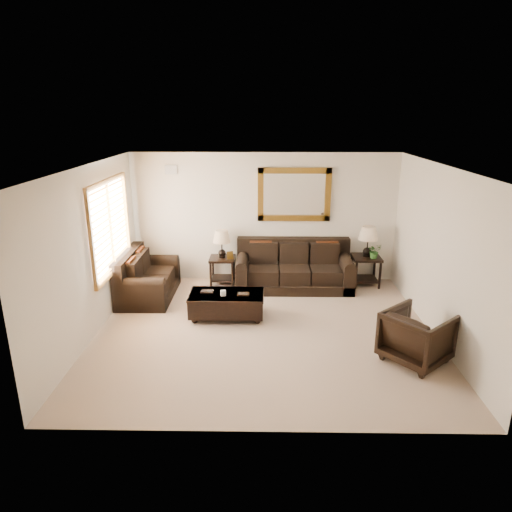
{
  "coord_description": "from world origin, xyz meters",
  "views": [
    {
      "loc": [
        -0.02,
        -6.84,
        3.47
      ],
      "look_at": [
        -0.14,
        0.6,
        1.12
      ],
      "focal_mm": 32.0,
      "sensor_mm": 36.0,
      "label": 1
    }
  ],
  "objects_px": {
    "coffee_table": "(227,302)",
    "armchair": "(417,334)",
    "loveseat": "(146,281)",
    "end_table_left": "(222,249)",
    "end_table_right": "(367,247)",
    "sofa": "(294,271)"
  },
  "relations": [
    {
      "from": "loveseat",
      "to": "end_table_left",
      "type": "xyz_separation_m",
      "value": [
        1.44,
        0.74,
        0.42
      ]
    },
    {
      "from": "end_table_left",
      "to": "end_table_right",
      "type": "height_order",
      "value": "end_table_right"
    },
    {
      "from": "loveseat",
      "to": "end_table_right",
      "type": "relative_size",
      "value": 1.28
    },
    {
      "from": "end_table_right",
      "to": "end_table_left",
      "type": "bearing_deg",
      "value": 179.6
    },
    {
      "from": "sofa",
      "to": "end_table_left",
      "type": "xyz_separation_m",
      "value": [
        -1.49,
        0.16,
        0.4
      ]
    },
    {
      "from": "end_table_left",
      "to": "coffee_table",
      "type": "xyz_separation_m",
      "value": [
        0.22,
        -1.66,
        -0.48
      ]
    },
    {
      "from": "armchair",
      "to": "end_table_left",
      "type": "bearing_deg",
      "value": 3.71
    },
    {
      "from": "end_table_left",
      "to": "coffee_table",
      "type": "distance_m",
      "value": 1.74
    },
    {
      "from": "end_table_left",
      "to": "armchair",
      "type": "relative_size",
      "value": 1.36
    },
    {
      "from": "loveseat",
      "to": "end_table_left",
      "type": "relative_size",
      "value": 1.39
    },
    {
      "from": "armchair",
      "to": "end_table_right",
      "type": "bearing_deg",
      "value": -39.58
    },
    {
      "from": "coffee_table",
      "to": "armchair",
      "type": "bearing_deg",
      "value": -26.14
    },
    {
      "from": "end_table_left",
      "to": "end_table_right",
      "type": "distance_m",
      "value": 3.0
    },
    {
      "from": "loveseat",
      "to": "coffee_table",
      "type": "relative_size",
      "value": 1.22
    },
    {
      "from": "sofa",
      "to": "loveseat",
      "type": "xyz_separation_m",
      "value": [
        -2.93,
        -0.58,
        -0.02
      ]
    },
    {
      "from": "end_table_left",
      "to": "end_table_right",
      "type": "xyz_separation_m",
      "value": [
        3.0,
        -0.02,
        0.06
      ]
    },
    {
      "from": "end_table_right",
      "to": "coffee_table",
      "type": "relative_size",
      "value": 0.95
    },
    {
      "from": "end_table_right",
      "to": "loveseat",
      "type": "bearing_deg",
      "value": -170.74
    },
    {
      "from": "sofa",
      "to": "end_table_left",
      "type": "distance_m",
      "value": 1.55
    },
    {
      "from": "loveseat",
      "to": "end_table_left",
      "type": "bearing_deg",
      "value": -62.65
    },
    {
      "from": "end_table_right",
      "to": "armchair",
      "type": "height_order",
      "value": "end_table_right"
    },
    {
      "from": "sofa",
      "to": "coffee_table",
      "type": "height_order",
      "value": "sofa"
    }
  ]
}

